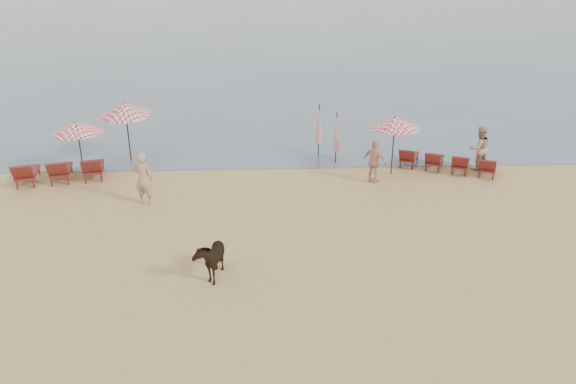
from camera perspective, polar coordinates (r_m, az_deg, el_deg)
name	(u,v)px	position (r m, az deg, el deg)	size (l,w,h in m)	color
ground	(296,308)	(14.76, 0.83, -11.68)	(120.00, 120.00, 0.00)	tan
sea	(268,9)	(92.46, -2.05, 18.05)	(160.00, 140.00, 0.06)	#51606B
lounger_cluster_left	(60,170)	(23.95, -22.16, 2.10)	(3.57, 2.54, 0.71)	maroon
lounger_cluster_right	(447,161)	(24.25, 15.87, 3.03)	(4.17, 3.05, 0.61)	maroon
umbrella_open_left_a	(77,127)	(23.80, -20.65, 6.16)	(2.00, 2.00, 2.28)	black
umbrella_open_left_b	(125,109)	(24.82, -16.21, 8.12)	(2.12, 2.16, 2.71)	black
umbrella_open_right	(395,122)	(22.82, 10.81, 6.97)	(2.00, 2.00, 2.44)	black
umbrella_closed_left	(319,124)	(24.89, 3.17, 6.89)	(0.28, 0.28, 2.34)	black
umbrella_closed_right	(336,132)	(24.01, 4.95, 6.11)	(0.28, 0.28, 2.27)	black
cow	(211,257)	(15.89, -7.88, -6.52)	(0.66, 1.45, 1.23)	black
beachgoer_left	(144,178)	(20.70, -14.46, 1.34)	(0.71, 0.47, 1.95)	tan
beachgoer_right_a	(479,148)	(24.62, 18.84, 4.24)	(0.91, 0.71, 1.87)	tan
beachgoer_right_b	(375,162)	(22.25, 8.79, 3.07)	(1.02, 0.42, 1.74)	#D8A087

